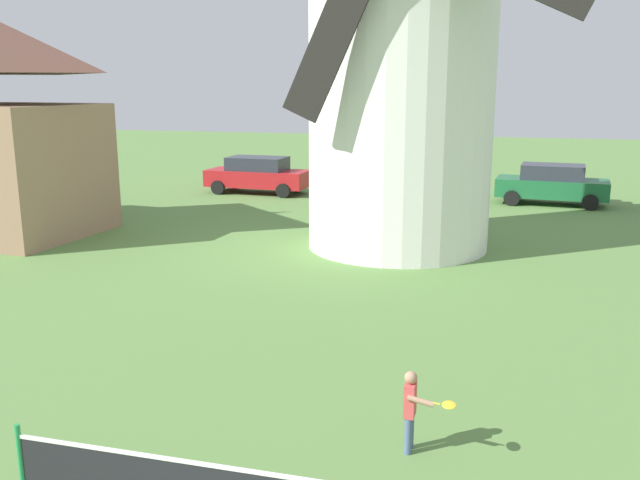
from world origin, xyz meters
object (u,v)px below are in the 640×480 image
at_px(player_far, 412,407).
at_px(parked_car_green, 552,184).
at_px(windmill, 402,25).
at_px(parked_car_red, 258,174).
at_px(parked_car_silver, 412,179).

relative_size(player_far, parked_car_green, 0.25).
distance_m(windmill, parked_car_green, 11.16).
xyz_separation_m(player_far, parked_car_green, (2.87, 19.77, 0.19)).
height_order(parked_car_red, parked_car_green, same).
relative_size(windmill, parked_car_green, 3.04).
bearing_deg(parked_car_red, player_far, -64.77).
distance_m(parked_car_silver, parked_car_green, 5.42).
bearing_deg(parked_car_red, parked_car_silver, 1.99).
bearing_deg(parked_car_red, windmill, -48.63).
bearing_deg(player_far, parked_car_red, 115.23).
xyz_separation_m(windmill, parked_car_red, (-7.28, 8.27, -5.33)).
bearing_deg(player_far, parked_car_silver, 97.39).
xyz_separation_m(parked_car_silver, parked_car_green, (5.42, 0.07, 0.00)).
bearing_deg(windmill, parked_car_red, 131.37).
xyz_separation_m(player_far, parked_car_silver, (-2.55, 19.70, 0.19)).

